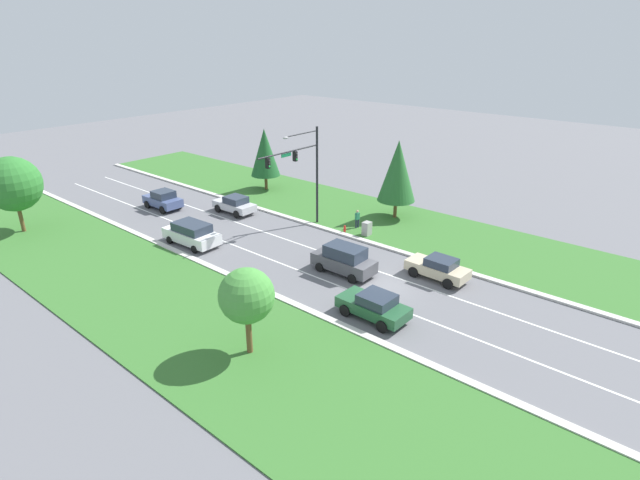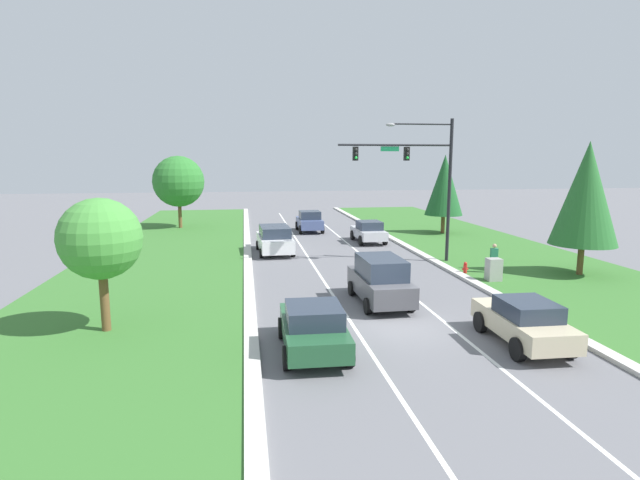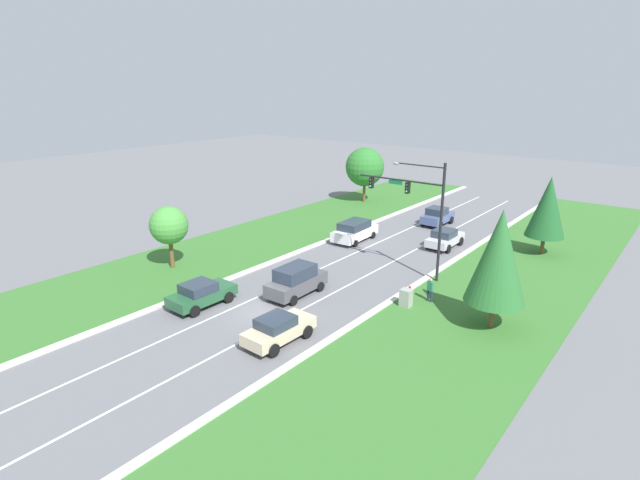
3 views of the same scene
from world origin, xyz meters
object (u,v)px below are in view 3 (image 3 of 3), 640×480
(traffic_signal_mast, at_px, (418,202))
(conifer_far_right_tree, at_px, (548,207))
(fire_hydrant, at_px, (410,291))
(silver_sedan, at_px, (445,238))
(slate_blue_sedan, at_px, (437,216))
(oak_near_left_tree, at_px, (365,167))
(conifer_near_right_tree, at_px, (498,257))
(oak_far_left_tree, at_px, (169,226))
(champagne_sedan, at_px, (278,329))
(utility_cabinet, at_px, (406,298))
(pedestrian, at_px, (430,289))
(white_suv, at_px, (355,231))
(forest_sedan, at_px, (201,294))
(graphite_suv, at_px, (296,280))

(traffic_signal_mast, height_order, conifer_far_right_tree, traffic_signal_mast)
(fire_hydrant, bearing_deg, silver_sedan, 103.35)
(slate_blue_sedan, distance_m, oak_near_left_tree, 12.41)
(oak_near_left_tree, height_order, conifer_far_right_tree, conifer_far_right_tree)
(slate_blue_sedan, xyz_separation_m, conifer_near_right_tree, (12.34, -18.54, 3.53))
(conifer_far_right_tree, distance_m, oak_far_left_tree, 30.17)
(champagne_sedan, distance_m, silver_sedan, 21.29)
(utility_cabinet, bearing_deg, fire_hydrant, 111.22)
(pedestrian, bearing_deg, white_suv, -26.09)
(white_suv, distance_m, oak_far_left_tree, 16.41)
(utility_cabinet, bearing_deg, conifer_near_right_tree, 6.50)
(white_suv, bearing_deg, traffic_signal_mast, -30.65)
(white_suv, relative_size, fire_hydrant, 7.26)
(slate_blue_sedan, xyz_separation_m, oak_far_left_tree, (-10.61, -24.10, 2.53))
(forest_sedan, distance_m, slate_blue_sedan, 27.30)
(champagne_sedan, relative_size, conifer_near_right_tree, 0.60)
(forest_sedan, height_order, conifer_near_right_tree, conifer_near_right_tree)
(oak_near_left_tree, xyz_separation_m, conifer_far_right_tree, (22.25, -6.75, -0.15))
(traffic_signal_mast, xyz_separation_m, silver_sedan, (-1.13, 7.72, -4.81))
(forest_sedan, xyz_separation_m, utility_cabinet, (10.44, 7.94, -0.22))
(pedestrian, bearing_deg, oak_far_left_tree, 28.49)
(champagne_sedan, height_order, graphite_suv, graphite_suv)
(forest_sedan, relative_size, pedestrian, 2.60)
(conifer_near_right_tree, bearing_deg, forest_sedan, -151.50)
(conifer_near_right_tree, bearing_deg, conifer_far_right_tree, 95.21)
(champagne_sedan, xyz_separation_m, slate_blue_sedan, (-3.73, 27.51, 0.09))
(forest_sedan, height_order, utility_cabinet, forest_sedan)
(traffic_signal_mast, xyz_separation_m, slate_blue_sedan, (-4.82, 13.95, -4.73))
(traffic_signal_mast, relative_size, forest_sedan, 1.96)
(champagne_sedan, distance_m, conifer_near_right_tree, 12.95)
(champagne_sedan, height_order, slate_blue_sedan, slate_blue_sedan)
(oak_near_left_tree, bearing_deg, slate_blue_sedan, -18.44)
(graphite_suv, bearing_deg, fire_hydrant, 36.32)
(forest_sedan, xyz_separation_m, pedestrian, (11.29, 9.58, 0.10))
(graphite_suv, height_order, silver_sedan, graphite_suv)
(forest_sedan, xyz_separation_m, fire_hydrant, (9.74, 9.74, -0.50))
(conifer_near_right_tree, xyz_separation_m, oak_near_left_tree, (-23.67, 22.32, -0.19))
(champagne_sedan, xyz_separation_m, conifer_near_right_tree, (8.61, 8.97, 3.62))
(traffic_signal_mast, bearing_deg, slate_blue_sedan, 109.07)
(silver_sedan, height_order, conifer_far_right_tree, conifer_far_right_tree)
(traffic_signal_mast, xyz_separation_m, conifer_far_right_tree, (6.10, 10.98, -1.55))
(graphite_suv, relative_size, fire_hydrant, 6.65)
(white_suv, height_order, conifer_far_right_tree, conifer_far_right_tree)
(white_suv, height_order, oak_near_left_tree, oak_near_left_tree)
(traffic_signal_mast, bearing_deg, forest_sedan, -122.05)
(conifer_near_right_tree, distance_m, oak_near_left_tree, 32.54)
(champagne_sedan, relative_size, oak_far_left_tree, 0.88)
(traffic_signal_mast, distance_m, fire_hydrant, 6.48)
(white_suv, xyz_separation_m, forest_sedan, (0.18, -17.60, -0.10))
(white_suv, height_order, forest_sedan, white_suv)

